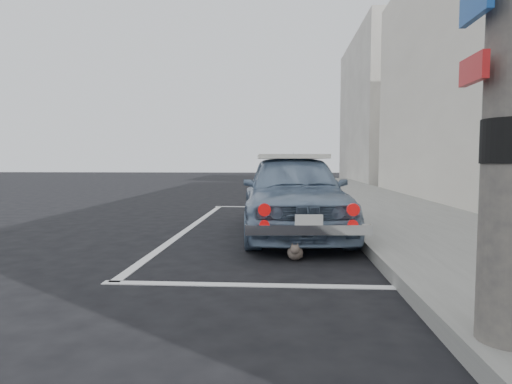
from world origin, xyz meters
TOP-DOWN VIEW (x-y plane):
  - ground at (0.00, 0.00)m, footprint 80.00×80.00m
  - sidewalk at (3.20, 2.00)m, footprint 2.80×40.00m
  - building_far at (6.35, 20.00)m, footprint 3.50×10.00m
  - pline_rear at (0.50, -0.50)m, footprint 3.00×0.12m
  - pline_front at (0.50, 6.50)m, footprint 3.00×0.12m
  - pline_side at (-0.90, 3.00)m, footprint 0.12×7.00m
  - retro_coupe at (0.91, 2.44)m, footprint 1.87×4.04m
  - cat at (0.90, 0.58)m, footprint 0.20×0.43m

SIDE VIEW (x-z plane):
  - ground at x=0.00m, z-range 0.00..0.00m
  - pline_rear at x=0.50m, z-range 0.00..0.01m
  - pline_front at x=0.50m, z-range 0.00..0.01m
  - pline_side at x=-0.90m, z-range 0.00..0.01m
  - sidewalk at x=3.20m, z-range 0.00..0.15m
  - cat at x=0.90m, z-range -0.01..0.22m
  - retro_coupe at x=0.91m, z-range 0.01..1.34m
  - building_far at x=6.35m, z-range 0.00..8.00m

